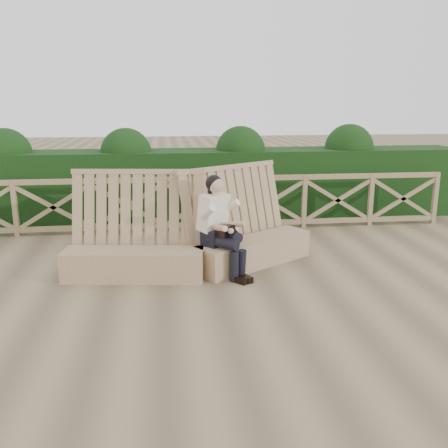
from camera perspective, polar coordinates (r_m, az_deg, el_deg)
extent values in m
plane|color=brown|center=(6.84, -0.45, -8.18)|extent=(60.00, 60.00, 0.00)
cube|color=#82634A|center=(7.51, -10.28, -4.55)|extent=(2.10, 0.77, 0.44)
cube|color=#82634A|center=(7.61, -10.09, 0.21)|extent=(2.10, 0.71, 1.56)
cube|color=#82634A|center=(8.02, 3.42, -3.12)|extent=(2.00, 1.54, 0.44)
cube|color=#82634A|center=(8.07, 2.16, 1.21)|extent=(1.96, 1.49, 1.56)
cube|color=black|center=(7.57, -0.91, -1.47)|extent=(0.49, 0.47, 0.24)
cube|color=beige|center=(7.51, -1.22, 1.37)|extent=(0.54, 0.53, 0.58)
sphere|color=tan|center=(7.39, -0.94, 4.48)|extent=(0.33, 0.33, 0.23)
sphere|color=black|center=(7.42, -1.15, 4.68)|extent=(0.36, 0.36, 0.25)
cylinder|color=black|center=(7.35, -0.15, -2.12)|extent=(0.45, 0.50, 0.17)
cylinder|color=black|center=(7.47, 0.66, -1.24)|extent=(0.46, 0.50, 0.18)
cylinder|color=black|center=(7.28, 1.18, -4.92)|extent=(0.19, 0.19, 0.44)
cylinder|color=black|center=(7.36, 2.00, -4.71)|extent=(0.19, 0.19, 0.44)
cube|color=black|center=(7.28, 1.76, -6.43)|extent=(0.25, 0.27, 0.09)
cube|color=black|center=(7.35, 2.46, -6.25)|extent=(0.25, 0.27, 0.09)
cube|color=black|center=(7.42, 0.30, -0.89)|extent=(0.34, 0.32, 0.20)
cube|color=black|center=(7.27, 1.20, -0.67)|extent=(0.12, 0.12, 0.13)
cube|color=#8E7753|center=(9.94, -2.78, 5.15)|extent=(10.10, 0.07, 0.10)
cube|color=#8E7753|center=(10.12, -2.72, -0.05)|extent=(10.10, 0.07, 0.10)
cube|color=black|center=(11.17, -3.23, 4.58)|extent=(12.00, 1.20, 1.50)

